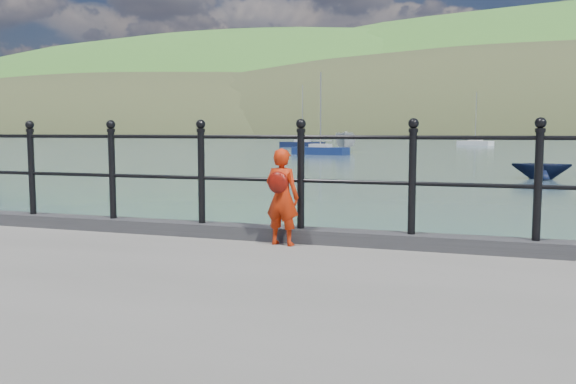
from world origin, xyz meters
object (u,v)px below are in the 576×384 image
(launch_white, at_px, (346,142))
(sailboat_left, at_px, (302,145))
(railing, at_px, (250,166))
(child, at_px, (282,196))
(launch_navy, at_px, (541,164))
(sailboat_port, at_px, (320,151))
(sailboat_deep, at_px, (475,143))

(launch_white, height_order, sailboat_left, sailboat_left)
(railing, relative_size, sailboat_left, 2.12)
(railing, distance_m, child, 0.61)
(railing, relative_size, launch_navy, 7.04)
(launch_navy, bearing_deg, child, 170.97)
(railing, height_order, launch_navy, railing)
(child, bearing_deg, sailboat_port, -67.33)
(railing, xyz_separation_m, sailboat_port, (-12.46, 48.17, -1.48))
(child, bearing_deg, sailboat_left, -65.34)
(railing, height_order, sailboat_deep, sailboat_deep)
(sailboat_left, bearing_deg, sailboat_port, -73.09)
(launch_white, xyz_separation_m, launch_navy, (16.59, -31.89, -0.40))
(child, xyz_separation_m, launch_white, (-12.28, 56.08, -0.45))
(launch_white, xyz_separation_m, sailboat_deep, (12.05, 33.15, -0.73))
(railing, bearing_deg, sailboat_deep, 89.85)
(child, height_order, launch_navy, child)
(launch_white, bearing_deg, sailboat_left, 110.59)
(railing, relative_size, sailboat_port, 2.33)
(railing, xyz_separation_m, child, (0.47, -0.26, -0.30))
(railing, distance_m, sailboat_left, 76.25)
(child, relative_size, launch_white, 0.19)
(launch_white, relative_size, launch_navy, 2.16)
(railing, distance_m, launch_navy, 24.43)
(child, xyz_separation_m, sailboat_left, (-22.32, 73.29, -1.19))
(sailboat_port, distance_m, sailboat_left, 26.58)
(sailboat_port, bearing_deg, sailboat_deep, 85.90)
(launch_navy, distance_m, sailboat_deep, 65.20)
(launch_white, relative_size, sailboat_left, 0.65)
(child, bearing_deg, sailboat_deep, -82.13)
(launch_white, bearing_deg, child, -87.29)
(sailboat_port, relative_size, sailboat_deep, 0.96)
(sailboat_left, height_order, sailboat_deep, sailboat_left)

